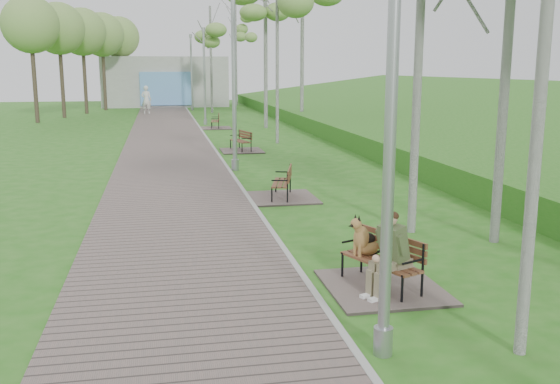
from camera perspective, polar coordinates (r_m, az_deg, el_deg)
The scene contains 15 objects.
walkway at distance 23.81m, azimuth -10.11°, elevation 3.63°, with size 3.50×67.00×0.04m, color #665853.
kerb at distance 23.90m, azimuth -5.90°, elevation 3.79°, with size 0.10×67.00×0.05m, color #999993.
embankment at distance 26.37m, azimuth 21.43°, elevation 3.71°, with size 14.00×70.00×1.60m, color #4A802F.
building_north at distance 53.10m, azimuth -10.44°, elevation 9.90°, with size 10.00×5.20×4.00m.
bench_main at distance 9.02m, azimuth 9.03°, elevation -6.50°, with size 1.61×1.79×1.40m.
bench_second at distance 15.12m, azimuth 0.15°, elevation 0.05°, with size 1.56×1.74×0.96m.
bench_third at distance 23.80m, azimuth -3.61°, elevation 4.15°, with size 1.56×1.73×0.95m.
bench_far at distance 32.96m, azimuth -5.93°, elevation 6.10°, with size 1.56×1.73×0.96m.
lamp_post_near at distance 6.55m, azimuth 10.08°, elevation 6.49°, with size 0.21×0.21×5.56m.
lamp_post_second at distance 19.15m, azimuth -4.23°, elevation 10.21°, with size 0.23×0.23×5.93m.
lamp_post_third at distance 35.03m, azimuth -6.92°, elevation 10.14°, with size 0.20×0.20×5.27m.
lamp_post_far at distance 47.20m, azimuth -8.09°, elevation 10.53°, with size 0.21×0.21×5.53m.
pedestrian_near at distance 43.90m, azimuth -12.12°, elevation 8.24°, with size 0.71×0.46×1.94m, color silver.
birch_distant_a at distance 44.68m, azimuth -6.39°, elevation 14.84°, with size 2.53×2.53×7.56m.
birch_distant_b at distance 53.65m, azimuth -4.07°, elevation 15.22°, with size 2.38×2.38×8.69m.
Camera 1 is at (-2.03, -2.11, 3.13)m, focal length 40.00 mm.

